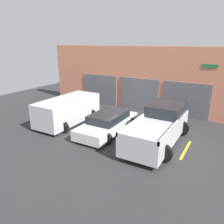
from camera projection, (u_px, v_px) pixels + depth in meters
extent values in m
plane|color=#2D2D30|center=(123.00, 122.00, 14.60)|extent=(28.00, 28.00, 0.00)
cube|color=#D17A5B|center=(143.00, 79.00, 16.57)|extent=(16.66, 0.60, 4.82)
cube|color=#595B60|center=(100.00, 90.00, 18.44)|extent=(3.14, 0.08, 2.48)
cube|color=#595B60|center=(139.00, 95.00, 16.75)|extent=(3.14, 0.08, 2.48)
cube|color=#595B60|center=(186.00, 101.00, 15.06)|extent=(3.14, 0.08, 2.48)
cube|color=#197238|center=(210.00, 66.00, 13.73)|extent=(0.90, 0.03, 0.22)
cube|color=silver|center=(157.00, 130.00, 11.32)|extent=(1.92, 5.43, 0.98)
cube|color=#1E2328|center=(167.00, 109.00, 12.31)|extent=(1.77, 2.44, 0.60)
cube|color=silver|center=(132.00, 124.00, 10.58)|extent=(0.08, 2.99, 0.18)
cube|color=silver|center=(169.00, 132.00, 9.70)|extent=(0.08, 2.99, 0.18)
cube|color=silver|center=(137.00, 139.00, 8.94)|extent=(1.92, 0.08, 0.18)
cylinder|color=black|center=(153.00, 123.00, 13.20)|extent=(0.86, 0.22, 0.86)
cylinder|color=black|center=(181.00, 128.00, 12.39)|extent=(0.86, 0.22, 0.86)
cylinder|color=black|center=(128.00, 144.00, 10.44)|extent=(0.86, 0.22, 0.86)
cylinder|color=black|center=(163.00, 153.00, 9.62)|extent=(0.86, 0.22, 0.86)
cube|color=white|center=(108.00, 125.00, 12.86)|extent=(1.78, 4.56, 0.56)
cube|color=#1E2328|center=(109.00, 116.00, 12.79)|extent=(1.57, 2.51, 0.45)
cylinder|color=black|center=(109.00, 118.00, 14.43)|extent=(0.62, 0.22, 0.62)
cylinder|color=black|center=(130.00, 122.00, 13.68)|extent=(0.62, 0.22, 0.62)
cylinder|color=black|center=(83.00, 132.00, 12.10)|extent=(0.62, 0.22, 0.62)
cylinder|color=black|center=(107.00, 138.00, 11.35)|extent=(0.62, 0.22, 0.62)
cube|color=silver|center=(68.00, 110.00, 14.14)|extent=(1.90, 4.53, 1.49)
cube|color=#1E2328|center=(88.00, 95.00, 15.81)|extent=(1.71, 0.06, 0.28)
cylinder|color=black|center=(72.00, 110.00, 15.88)|extent=(0.68, 0.22, 0.68)
cylinder|color=black|center=(91.00, 114.00, 15.08)|extent=(0.68, 0.22, 0.68)
cylinder|color=black|center=(43.00, 122.00, 13.57)|extent=(0.68, 0.22, 0.68)
cylinder|color=black|center=(64.00, 127.00, 12.77)|extent=(0.68, 0.22, 0.68)
cube|color=gold|center=(52.00, 119.00, 15.15)|extent=(0.12, 2.20, 0.01)
cube|color=gold|center=(87.00, 127.00, 13.71)|extent=(0.12, 2.20, 0.01)
cube|color=gold|center=(131.00, 137.00, 12.26)|extent=(0.12, 2.20, 0.01)
cube|color=gold|center=(186.00, 150.00, 10.82)|extent=(0.12, 2.20, 0.01)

